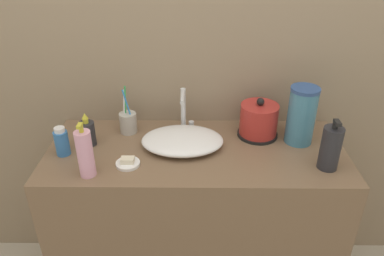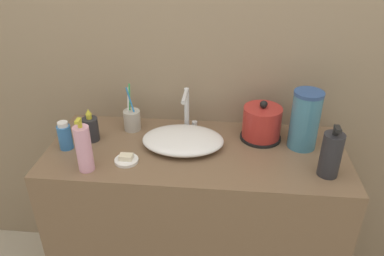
% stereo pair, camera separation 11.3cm
% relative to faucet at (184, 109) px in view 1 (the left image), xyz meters
% --- Properties ---
extents(wall_back, '(6.00, 0.04, 2.60)m').
position_rel_faucet_xyz_m(wall_back, '(0.05, 0.12, 0.39)').
color(wall_back, gray).
rests_on(wall_back, ground_plane).
extents(vanity_counter, '(1.22, 0.50, 0.80)m').
position_rel_faucet_xyz_m(vanity_counter, '(0.05, -0.15, -0.51)').
color(vanity_counter, brown).
rests_on(vanity_counter, ground_plane).
extents(sink_basin, '(0.34, 0.25, 0.06)m').
position_rel_faucet_xyz_m(sink_basin, '(-0.01, -0.13, -0.08)').
color(sink_basin, white).
rests_on(sink_basin, vanity_counter).
extents(faucet, '(0.06, 0.13, 0.20)m').
position_rel_faucet_xyz_m(faucet, '(0.00, 0.00, 0.00)').
color(faucet, silver).
rests_on(faucet, vanity_counter).
extents(electric_kettle, '(0.17, 0.17, 0.18)m').
position_rel_faucet_xyz_m(electric_kettle, '(0.32, -0.03, -0.04)').
color(electric_kettle, black).
rests_on(electric_kettle, vanity_counter).
extents(toothbrush_cup, '(0.07, 0.07, 0.21)m').
position_rel_faucet_xyz_m(toothbrush_cup, '(-0.25, -0.01, -0.06)').
color(toothbrush_cup, '#B7B2A8').
rests_on(toothbrush_cup, vanity_counter).
extents(lotion_bottle, '(0.07, 0.07, 0.21)m').
position_rel_faucet_xyz_m(lotion_bottle, '(0.55, -0.27, -0.02)').
color(lotion_bottle, '#28282D').
rests_on(lotion_bottle, vanity_counter).
extents(shampoo_bottle, '(0.05, 0.05, 0.12)m').
position_rel_faucet_xyz_m(shampoo_bottle, '(-0.48, -0.19, -0.05)').
color(shampoo_bottle, '#3370B7').
rests_on(shampoo_bottle, vanity_counter).
extents(mouthwash_bottle, '(0.06, 0.06, 0.22)m').
position_rel_faucet_xyz_m(mouthwash_bottle, '(-0.34, -0.33, -0.02)').
color(mouthwash_bottle, '#EAA8C6').
rests_on(mouthwash_bottle, vanity_counter).
extents(hand_cream_bottle, '(0.07, 0.07, 0.15)m').
position_rel_faucet_xyz_m(hand_cream_bottle, '(-0.40, -0.11, -0.05)').
color(hand_cream_bottle, '#28282D').
rests_on(hand_cream_bottle, vanity_counter).
extents(soap_dish, '(0.09, 0.09, 0.03)m').
position_rel_faucet_xyz_m(soap_dish, '(-0.21, -0.26, -0.10)').
color(soap_dish, white).
rests_on(soap_dish, vanity_counter).
extents(water_pitcher, '(0.12, 0.12, 0.24)m').
position_rel_faucet_xyz_m(water_pitcher, '(0.48, -0.08, 0.01)').
color(water_pitcher, teal).
rests_on(water_pitcher, vanity_counter).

